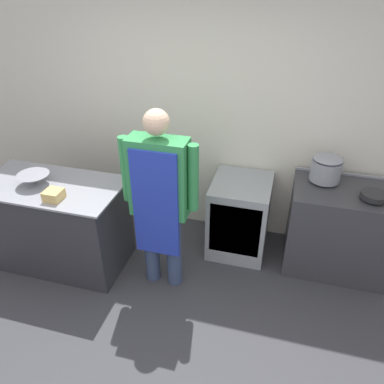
% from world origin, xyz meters
% --- Properties ---
extents(ground_plane, '(14.00, 14.00, 0.00)m').
position_xyz_m(ground_plane, '(0.00, 0.00, 0.00)').
color(ground_plane, '#38383D').
extents(wall_back, '(8.00, 0.05, 2.70)m').
position_xyz_m(wall_back, '(0.00, 2.00, 1.35)').
color(wall_back, silver).
rests_on(wall_back, ground_plane).
extents(prep_counter, '(1.36, 0.72, 0.90)m').
position_xyz_m(prep_counter, '(-1.25, 0.94, 0.45)').
color(prep_counter, '#2D2D33').
rests_on(prep_counter, ground_plane).
extents(stove, '(0.96, 0.65, 0.90)m').
position_xyz_m(stove, '(1.45, 1.60, 0.44)').
color(stove, '#38383D').
rests_on(stove, ground_plane).
extents(fridge_unit, '(0.59, 0.66, 0.80)m').
position_xyz_m(fridge_unit, '(0.47, 1.62, 0.40)').
color(fridge_unit, '#93999E').
rests_on(fridge_unit, ground_plane).
extents(person_cook, '(0.68, 0.24, 1.73)m').
position_xyz_m(person_cook, '(-0.14, 0.93, 0.99)').
color(person_cook, '#38476B').
rests_on(person_cook, ground_plane).
extents(mixing_bowl, '(0.30, 0.30, 0.10)m').
position_xyz_m(mixing_bowl, '(-1.37, 0.92, 0.95)').
color(mixing_bowl, gray).
rests_on(mixing_bowl, prep_counter).
extents(plastic_tub, '(0.15, 0.15, 0.09)m').
position_xyz_m(plastic_tub, '(-1.05, 0.73, 0.94)').
color(plastic_tub, '#D8B266').
rests_on(plastic_tub, prep_counter).
extents(stock_pot, '(0.28, 0.28, 0.25)m').
position_xyz_m(stock_pot, '(1.23, 1.71, 1.03)').
color(stock_pot, gray).
rests_on(stock_pot, stove).
extents(saute_pan, '(0.22, 0.22, 0.05)m').
position_xyz_m(saute_pan, '(1.64, 1.49, 0.93)').
color(saute_pan, '#262628').
rests_on(saute_pan, stove).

